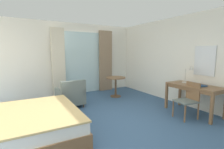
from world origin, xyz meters
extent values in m
cube|color=#38567A|center=(0.00, 0.00, -0.05)|extent=(6.15, 6.93, 0.10)
cube|color=white|center=(0.00, 3.21, 1.32)|extent=(5.75, 0.12, 2.64)
cube|color=white|center=(2.82, 0.00, 1.32)|extent=(0.12, 6.53, 2.64)
cube|color=silver|center=(0.71, 3.13, 1.16)|extent=(1.44, 0.02, 2.32)
cube|color=beige|center=(-0.23, 3.03, 1.21)|extent=(0.46, 0.10, 2.41)
cube|color=#897056|center=(1.65, 3.03, 1.21)|extent=(0.55, 0.10, 2.41)
cube|color=brown|center=(-1.59, 0.29, 0.13)|extent=(2.14, 1.92, 0.26)
cube|color=white|center=(-1.59, 0.29, 0.36)|extent=(2.07, 1.86, 0.20)
cube|color=tan|center=(-1.24, 0.29, 0.48)|extent=(1.42, 1.89, 0.03)
cube|color=brown|center=(2.37, -0.45, 0.73)|extent=(0.63, 1.32, 0.04)
cube|color=brown|center=(2.37, -0.45, 0.67)|extent=(0.58, 1.25, 0.08)
cube|color=brown|center=(2.66, 0.18, 0.35)|extent=(0.06, 0.06, 0.71)
cube|color=brown|center=(2.08, -1.08, 0.35)|extent=(0.06, 0.06, 0.71)
cube|color=brown|center=(2.09, 0.18, 0.35)|extent=(0.06, 0.06, 0.71)
cube|color=slate|center=(1.91, -0.57, 0.42)|extent=(0.50, 0.47, 0.04)
cube|color=brown|center=(2.11, -0.60, 0.65)|extent=(0.09, 0.39, 0.42)
cylinder|color=brown|center=(1.73, -0.36, 0.20)|extent=(0.04, 0.04, 0.40)
cylinder|color=brown|center=(1.68, -0.73, 0.20)|extent=(0.04, 0.04, 0.40)
cylinder|color=brown|center=(2.13, -0.41, 0.20)|extent=(0.04, 0.04, 0.40)
cylinder|color=brown|center=(2.08, -0.78, 0.20)|extent=(0.04, 0.04, 0.40)
cylinder|color=#B7B2A8|center=(2.43, -0.13, 0.75)|extent=(0.15, 0.15, 0.02)
cylinder|color=#B7B2A8|center=(2.43, -0.13, 0.94)|extent=(0.02, 0.02, 0.36)
cone|color=#B7B2A8|center=(2.55, -0.20, 1.15)|extent=(0.14, 0.13, 0.14)
cube|color=navy|center=(2.33, -0.60, 0.76)|extent=(0.29, 0.31, 0.03)
cube|color=slate|center=(-0.23, 1.68, 0.24)|extent=(0.74, 0.76, 0.27)
cube|color=slate|center=(-0.21, 1.38, 0.59)|extent=(0.70, 0.16, 0.43)
cube|color=slate|center=(0.06, 1.70, 0.45)|extent=(0.15, 0.72, 0.16)
cube|color=slate|center=(-0.53, 1.66, 0.45)|extent=(0.15, 0.72, 0.16)
cylinder|color=#4C3D2D|center=(0.03, 2.00, 0.05)|extent=(0.04, 0.04, 0.10)
cylinder|color=#4C3D2D|center=(-0.54, 1.96, 0.05)|extent=(0.04, 0.04, 0.10)
cylinder|color=#4C3D2D|center=(0.07, 1.40, 0.05)|extent=(0.04, 0.04, 0.10)
cylinder|color=#4C3D2D|center=(-0.50, 1.36, 0.05)|extent=(0.04, 0.04, 0.10)
cylinder|color=brown|center=(1.47, 1.94, 0.68)|extent=(0.69, 0.69, 0.03)
cylinder|color=brown|center=(1.47, 1.94, 0.33)|extent=(0.07, 0.07, 0.67)
cylinder|color=brown|center=(1.47, 1.94, 0.01)|extent=(0.38, 0.38, 0.02)
cube|color=silver|center=(2.74, -0.45, 1.35)|extent=(0.02, 0.56, 0.77)
camera|label=1|loc=(-1.55, -3.02, 1.59)|focal=26.79mm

